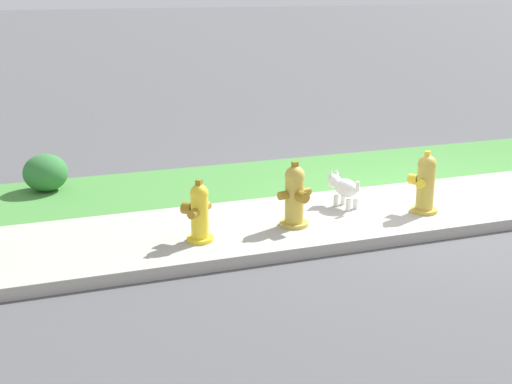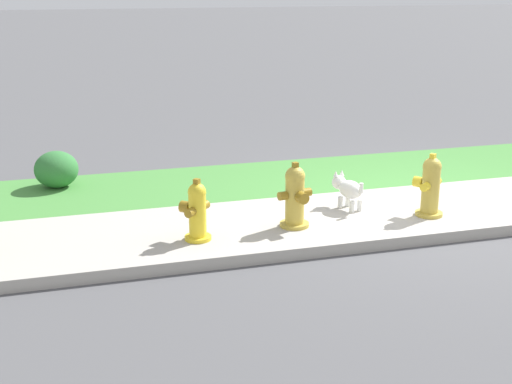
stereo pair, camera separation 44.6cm
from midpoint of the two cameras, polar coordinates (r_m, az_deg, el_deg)
ground_plane at (r=8.53m, az=11.74°, el=-1.08°), size 120.00×120.00×0.00m
sidewalk_pavement at (r=8.53m, az=11.74°, el=-1.05°), size 18.00×1.80×0.01m
grass_verge at (r=10.01m, az=6.44°, el=1.83°), size 18.00×1.75×0.01m
street_curb at (r=7.74m, az=15.55°, el=-2.72°), size 18.00×0.16×0.12m
fire_hydrant_far_end at (r=8.17m, az=11.87°, el=0.65°), size 0.36×0.35×0.72m
fire_hydrant_at_driveway at (r=7.16m, az=-6.37°, el=-1.67°), size 0.33×0.33×0.65m
fire_hydrant_by_grass_verge at (r=7.55m, az=1.43°, el=-0.34°), size 0.39×0.37×0.71m
small_white_dog at (r=8.25m, az=5.47°, el=0.37°), size 0.29×0.49×0.43m
shrub_bush_far_verge at (r=9.32m, az=-17.82°, el=1.47°), size 0.55×0.55×0.47m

